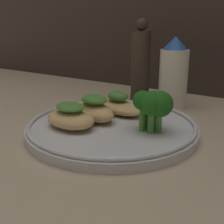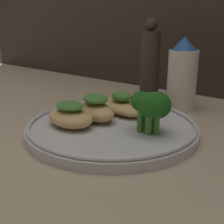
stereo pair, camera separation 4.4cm
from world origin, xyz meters
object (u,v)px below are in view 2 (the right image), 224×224
Objects in this scene: sauce_bottle at (182,76)px; pepper_grinder at (150,65)px; broccoli_bunch at (151,106)px; plate at (112,126)px.

sauce_bottle is 7.71cm from pepper_grinder.
broccoli_bunch is at bearing -76.78° from sauce_bottle.
broccoli_bunch is at bearing -56.92° from pepper_grinder.
broccoli_bunch is 18.78cm from sauce_bottle.
plate is 19.92cm from sauce_bottle.
broccoli_bunch is 0.43× the size of sauce_bottle.
broccoli_bunch is at bearing 5.64° from plate.
pepper_grinder reaches higher than broccoli_bunch.
pepper_grinder is at bearing 105.50° from plate.
sauce_bottle is at bearing 0.00° from pepper_grinder.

